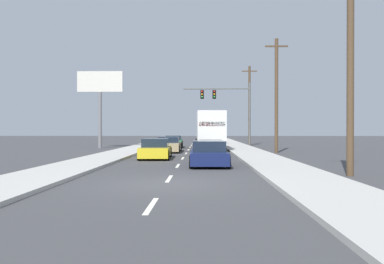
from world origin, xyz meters
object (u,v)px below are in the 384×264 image
car_silver (210,148)px  car_navy (209,154)px  traffic_signal_mast (223,100)px  car_green (174,142)px  car_yellow (156,149)px  utility_pole_mid (276,94)px  box_truck (210,128)px  utility_pole_far (249,104)px  utility_pole_near (350,65)px  roadside_billboard (100,92)px  car_tan (169,145)px

car_silver → car_navy: car_navy is taller
traffic_signal_mast → car_green: bearing=-146.2°
car_yellow → utility_pole_mid: utility_pole_mid is taller
car_navy → traffic_signal_mast: traffic_signal_mast is taller
box_truck → utility_pole_mid: size_ratio=1.00×
car_yellow → utility_pole_far: size_ratio=0.46×
utility_pole_mid → car_yellow: bearing=-146.4°
car_navy → utility_pole_mid: 12.52m
utility_pole_near → car_silver: bearing=115.3°
car_yellow → roadside_billboard: bearing=118.9°
car_green → utility_pole_mid: 13.01m
car_silver → utility_pole_near: utility_pole_near is taller
car_green → box_truck: bearing=-49.0°
utility_pole_far → utility_pole_near: bearing=-89.6°
car_silver → utility_pole_mid: bearing=32.6°
utility_pole_near → utility_pole_far: utility_pole_far is taller
utility_pole_far → utility_pole_mid: bearing=-89.2°
traffic_signal_mast → utility_pole_mid: (3.59, -12.13, -0.52)m
utility_pole_far → traffic_signal_mast: bearing=-138.2°
car_green → car_silver: bearing=-73.8°
box_truck → utility_pole_far: size_ratio=0.96×
car_silver → roadside_billboard: (-10.71, 10.49, 5.02)m
car_green → utility_pole_far: 11.63m
car_yellow → car_green: bearing=89.8°
car_tan → utility_pole_mid: 9.59m
car_green → roadside_billboard: 8.89m
car_navy → traffic_signal_mast: (1.95, 22.58, 4.61)m
car_yellow → roadside_billboard: 15.63m
car_tan → utility_pole_near: utility_pole_near is taller
traffic_signal_mast → utility_pole_far: (3.39, 3.02, -0.32)m
car_green → car_tan: (0.21, -7.63, -0.00)m
traffic_signal_mast → roadside_billboard: 13.43m
car_green → car_silver: 12.53m
box_truck → car_silver: (-0.13, -7.86, -1.46)m
car_yellow → utility_pole_far: 23.15m
traffic_signal_mast → utility_pole_near: 27.08m
car_silver → car_navy: size_ratio=0.96×
box_truck → car_navy: 14.98m
car_silver → utility_pole_mid: 7.56m
car_green → car_navy: size_ratio=1.04×
utility_pole_mid → roadside_billboard: (-16.04, 7.09, 0.88)m
box_truck → car_silver: box_truck is taller
utility_pole_near → utility_pole_far: (-0.22, 29.85, 0.42)m
utility_pole_far → roadside_billboard: bearing=-153.0°
car_green → utility_pole_mid: utility_pole_mid is taller
car_tan → traffic_signal_mast: size_ratio=0.61×
utility_pole_near → utility_pole_far: bearing=90.4°
car_yellow → box_truck: 11.07m
box_truck → utility_pole_near: 20.00m
utility_pole_near → traffic_signal_mast: bearing=97.7°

